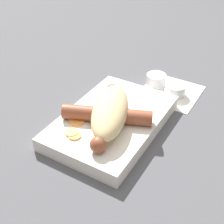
{
  "coord_description": "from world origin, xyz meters",
  "views": [
    {
      "loc": [
        0.44,
        0.26,
        0.41
      ],
      "look_at": [
        0.0,
        0.0,
        0.04
      ],
      "focal_mm": 50.0,
      "sensor_mm": 36.0,
      "label": 1
    }
  ],
  "objects_px": {
    "bread_roll": "(110,111)",
    "sausage": "(106,115)",
    "food_tray": "(112,122)",
    "condiment_cup_far": "(156,80)",
    "condiment_cup_near": "(175,91)"
  },
  "relations": [
    {
      "from": "bread_roll",
      "to": "sausage",
      "type": "relative_size",
      "value": 0.97
    },
    {
      "from": "bread_roll",
      "to": "sausage",
      "type": "bearing_deg",
      "value": -72.28
    },
    {
      "from": "bread_roll",
      "to": "condiment_cup_far",
      "type": "distance_m",
      "value": 0.22
    },
    {
      "from": "food_tray",
      "to": "condiment_cup_far",
      "type": "relative_size",
      "value": 5.59
    },
    {
      "from": "condiment_cup_near",
      "to": "condiment_cup_far",
      "type": "bearing_deg",
      "value": -110.06
    },
    {
      "from": "sausage",
      "to": "condiment_cup_near",
      "type": "distance_m",
      "value": 0.22
    },
    {
      "from": "food_tray",
      "to": "bread_roll",
      "type": "height_order",
      "value": "bread_roll"
    },
    {
      "from": "condiment_cup_near",
      "to": "condiment_cup_far",
      "type": "distance_m",
      "value": 0.06
    },
    {
      "from": "condiment_cup_near",
      "to": "sausage",
      "type": "bearing_deg",
      "value": -18.83
    },
    {
      "from": "sausage",
      "to": "condiment_cup_far",
      "type": "xyz_separation_m",
      "value": [
        -0.22,
        0.01,
        -0.03
      ]
    },
    {
      "from": "food_tray",
      "to": "bread_roll",
      "type": "distance_m",
      "value": 0.04
    },
    {
      "from": "sausage",
      "to": "condiment_cup_near",
      "type": "height_order",
      "value": "sausage"
    },
    {
      "from": "bread_roll",
      "to": "condiment_cup_near",
      "type": "relative_size",
      "value": 3.85
    },
    {
      "from": "food_tray",
      "to": "sausage",
      "type": "relative_size",
      "value": 1.42
    },
    {
      "from": "sausage",
      "to": "condiment_cup_far",
      "type": "height_order",
      "value": "sausage"
    }
  ]
}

